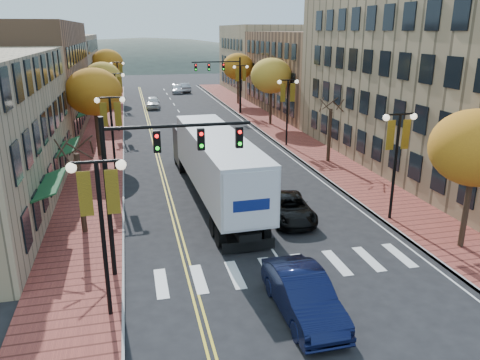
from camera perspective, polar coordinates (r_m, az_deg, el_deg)
ground at (r=19.76m, az=7.43°, el=-13.40°), size 200.00×200.00×0.00m
sidewalk_left at (r=49.35m, az=-16.27°, el=5.27°), size 4.00×85.00×0.15m
sidewalk_right at (r=51.59m, az=4.19°, el=6.45°), size 4.00×85.00×0.15m
building_left_mid at (r=53.03m, az=-25.45°, el=11.06°), size 12.00×24.00×11.00m
building_left_far at (r=77.66m, az=-21.78°, el=12.57°), size 12.00×26.00×9.50m
building_right_near at (r=40.35m, az=25.22°, el=12.35°), size 15.00×28.00×15.00m
building_right_mid at (r=63.04m, az=10.12°, el=12.82°), size 15.00×24.00×10.00m
building_right_far at (r=83.62m, az=4.05°, el=14.55°), size 15.00×20.00×11.00m
tree_left_a at (r=25.17m, az=-18.82°, el=-1.57°), size 0.28×0.28×4.20m
tree_left_b at (r=40.10m, az=-17.41°, el=10.22°), size 4.48×4.48×7.21m
tree_left_c at (r=56.03m, az=-16.42°, el=11.85°), size 4.16×4.16×6.69m
tree_left_d at (r=73.92m, az=-15.88°, el=13.60°), size 4.61×4.61×7.42m
tree_right_a at (r=23.96m, az=26.79°, el=3.50°), size 4.16×4.16×6.69m
tree_right_b at (r=37.87m, az=10.84°, el=5.39°), size 0.28×0.28×4.20m
tree_right_c at (r=52.24m, az=3.82°, el=12.56°), size 4.48×4.48×7.21m
tree_right_d at (r=67.66m, az=-0.26°, el=13.66°), size 4.35×4.35×7.00m
lamp_left_a at (r=16.84m, az=-16.63°, el=-3.47°), size 1.96×0.36×6.05m
lamp_left_b at (r=32.29m, az=-15.37°, el=6.65°), size 1.96×0.36×6.05m
lamp_left_c at (r=50.09m, az=-14.89°, el=10.47°), size 1.96×0.36×6.05m
lamp_left_d at (r=67.99m, az=-14.66°, el=12.27°), size 1.96×0.36×6.05m
lamp_right_a at (r=26.40m, az=18.60°, el=3.96°), size 1.96×0.36×6.05m
lamp_right_b at (r=42.46m, az=5.82°, el=9.74°), size 1.96×0.36×6.05m
lamp_right_c at (r=59.64m, az=0.09°, el=12.14°), size 1.96×0.36×6.05m
traffic_mast_near at (r=19.47m, az=-10.47°, el=1.81°), size 6.10×0.35×7.00m
traffic_mast_far at (r=59.14m, az=-1.86°, el=12.69°), size 6.10×0.34×7.00m
semi_truck at (r=29.15m, az=-3.35°, el=2.56°), size 3.31×17.47×4.35m
navy_sedan at (r=17.98m, az=7.71°, el=-13.71°), size 1.84×5.11×1.68m
black_suv at (r=26.44m, az=6.08°, el=-3.39°), size 2.66×5.04×1.35m
car_far_white at (r=65.84m, az=-10.59°, el=9.29°), size 2.14×4.65×1.55m
car_far_silver at (r=81.20m, az=-7.64°, el=10.90°), size 2.22×4.59×1.29m
car_far_oncoming at (r=82.57m, az=-6.84°, el=11.13°), size 1.97×4.77×1.54m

